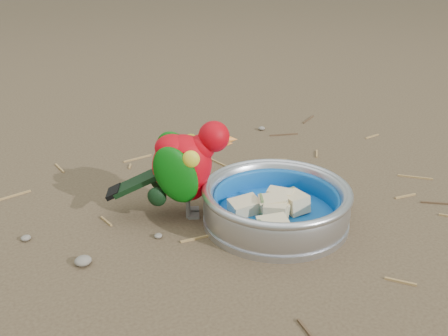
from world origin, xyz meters
TOP-DOWN VIEW (x-y plane):
  - ground at (0.00, 0.00)m, footprint 60.00×60.00m
  - food_bowl at (0.03, -0.03)m, footprint 0.23×0.23m
  - bowl_wall at (0.03, -0.03)m, footprint 0.23×0.23m
  - fruit_wedges at (0.03, -0.03)m, footprint 0.14×0.14m
  - lory_parrot at (-0.08, 0.06)m, footprint 0.21×0.16m
  - ground_debris at (-0.00, 0.05)m, footprint 0.90×0.80m

SIDE VIEW (x-z plane):
  - ground at x=0.00m, z-range 0.00..0.00m
  - ground_debris at x=0.00m, z-range 0.00..0.01m
  - food_bowl at x=0.03m, z-range 0.00..0.02m
  - fruit_wedges at x=0.03m, z-range 0.02..0.05m
  - bowl_wall at x=0.03m, z-range 0.02..0.06m
  - lory_parrot at x=-0.08m, z-range 0.00..0.15m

